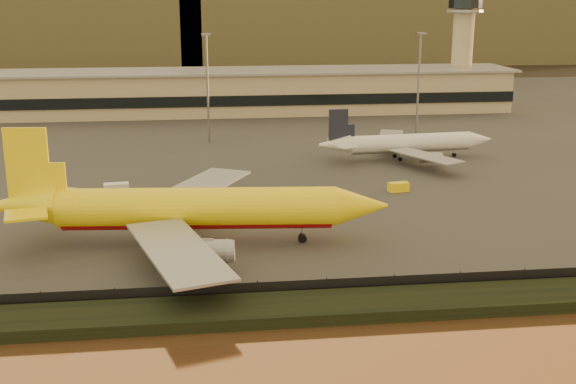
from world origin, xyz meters
name	(u,v)px	position (x,y,z in m)	size (l,w,h in m)	color
ground	(295,260)	(0.00, 0.00, 0.00)	(900.00, 900.00, 0.00)	black
embankment	(315,308)	(0.00, -17.00, 0.70)	(320.00, 7.00, 1.40)	black
tarmac	(247,131)	(0.00, 95.00, 0.10)	(320.00, 220.00, 0.20)	#2D2D2D
perimeter_fence	(309,289)	(0.00, -13.00, 1.30)	(300.00, 0.05, 2.20)	black
terminal_building	(191,93)	(-14.52, 125.55, 6.25)	(202.00, 25.00, 12.60)	tan
control_tower	(463,36)	(70.00, 131.00, 21.66)	(11.20, 11.20, 35.50)	tan
apron_light_masts	(317,78)	(15.00, 75.00, 15.70)	(152.20, 12.20, 25.40)	slate
distant_hills	(181,0)	(-20.74, 340.00, 31.39)	(470.00, 160.00, 70.00)	brown
dhl_cargo_jet	(190,209)	(-13.68, 7.88, 5.17)	(55.76, 54.38, 16.65)	yellow
white_narrowbody_jet	(407,144)	(31.67, 57.10, 3.53)	(38.86, 37.79, 11.16)	white
gse_vehicle_yellow	(398,187)	(22.81, 31.44, 1.02)	(3.63, 1.63, 1.63)	yellow
gse_vehicle_white	(116,189)	(-26.95, 35.72, 1.17)	(4.32, 1.94, 1.94)	white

